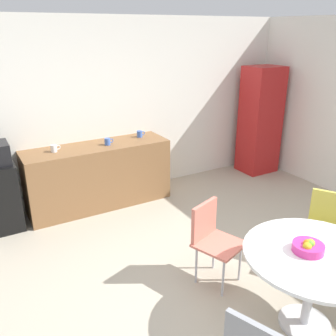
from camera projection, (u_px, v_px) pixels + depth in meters
ground_plane at (240, 305)px, 3.41m from camera, size 6.00×6.00×0.00m
wall_back at (112, 109)px, 5.37m from camera, size 6.00×0.10×2.60m
counter_block at (99, 176)px, 5.21m from camera, size 2.02×0.60×0.90m
locker_cabinet at (260, 121)px, 6.33m from camera, size 0.60×0.50×1.84m
round_table at (314, 266)px, 2.97m from camera, size 1.16×1.16×0.73m
chair_yellow at (326, 222)px, 3.82m from camera, size 0.58×0.58×0.83m
chair_coral at (211, 234)px, 3.61m from camera, size 0.54×0.54×0.83m
fruit_bowl at (308, 247)px, 2.94m from camera, size 0.25×0.25×0.11m
mug_white at (140, 134)px, 5.43m from camera, size 0.13×0.08×0.09m
mug_green at (108, 142)px, 5.06m from camera, size 0.13×0.08×0.09m
mug_red at (54, 148)px, 4.78m from camera, size 0.13×0.08×0.09m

